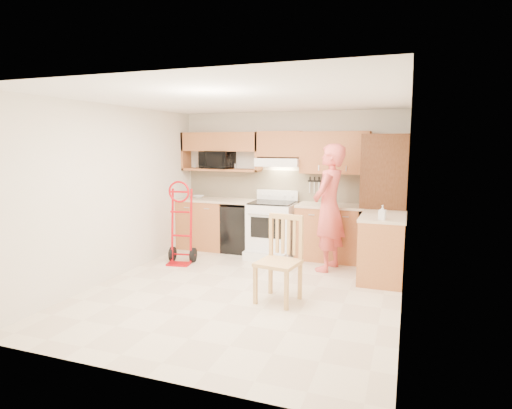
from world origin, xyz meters
The scene contains 28 objects.
floor centered at (0.00, 0.00, -0.01)m, with size 4.00×4.50×0.02m, color beige.
ceiling centered at (0.00, 0.00, 2.51)m, with size 4.00×4.50×0.02m, color white.
wall_back centered at (0.00, 2.26, 1.25)m, with size 4.00×0.02×2.50m, color beige.
wall_front centered at (0.00, -2.26, 1.25)m, with size 4.00×0.02×2.50m, color beige.
wall_left centered at (-2.01, 0.00, 1.25)m, with size 0.02×4.50×2.50m, color beige.
wall_right centered at (2.01, 0.00, 1.25)m, with size 0.02×4.50×2.50m, color beige.
backsplash centered at (0.00, 2.23, 1.20)m, with size 3.92×0.03×0.55m, color beige.
lower_cab_left centered at (-1.55, 1.95, 0.45)m, with size 0.90×0.60×0.90m, color #A9653A.
dishwasher centered at (-0.80, 1.95, 0.42)m, with size 0.60×0.60×0.85m, color black.
lower_cab_right centered at (0.83, 1.95, 0.45)m, with size 1.14×0.60×0.90m, color #A9653A.
countertop_left centered at (-1.25, 1.95, 0.92)m, with size 1.50×0.63×0.04m, color beige.
countertop_right centered at (0.83, 1.95, 0.92)m, with size 1.14×0.63×0.04m, color beige.
cab_return_right centered at (1.70, 1.15, 0.45)m, with size 0.60×1.00×0.90m, color #A9653A.
countertop_return centered at (1.70, 1.15, 0.92)m, with size 0.63×1.00×0.04m, color beige.
pantry_tall centered at (1.65, 1.95, 1.05)m, with size 0.70×0.60×2.10m, color #53311C.
upper_cab_left centered at (-1.25, 2.08, 1.98)m, with size 1.50×0.33×0.34m, color #A9653A.
upper_shelf_mw centered at (-1.25, 2.08, 1.47)m, with size 1.50×0.33×0.04m, color #A9653A.
upper_cab_center centered at (-0.12, 2.08, 1.94)m, with size 0.76×0.33×0.44m, color #A9653A.
upper_cab_right centered at (0.83, 2.08, 1.80)m, with size 1.14×0.33×0.70m, color #A9653A.
range_hood centered at (-0.12, 2.02, 1.63)m, with size 0.76×0.46×0.14m, color white.
knife_strip centered at (0.55, 2.21, 1.24)m, with size 0.40×0.05×0.29m, color black, non-canonical shape.
microwave centered at (-1.33, 2.08, 1.65)m, with size 0.59×0.40×0.32m, color black.
range centered at (-0.19, 1.80, 0.56)m, with size 0.76×1.00×1.12m, color white, non-canonical shape.
person centered at (0.88, 1.35, 0.98)m, with size 0.71×0.47×1.95m, color #D8524C.
hand_truck centered at (-1.45, 0.87, 0.61)m, with size 0.48×0.44×1.22m, color #AE080F, non-canonical shape.
dining_chair centered at (0.55, -0.21, 0.54)m, with size 0.48×0.53×1.07m, color #D5AD57, non-canonical shape.
soap_bottle centered at (1.70, 0.81, 1.04)m, with size 0.09×0.09×0.19m, color white.
bowl centered at (-1.66, 1.95, 0.96)m, with size 0.20×0.20×0.05m, color white.
Camera 1 is at (2.01, -5.07, 1.97)m, focal length 29.79 mm.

